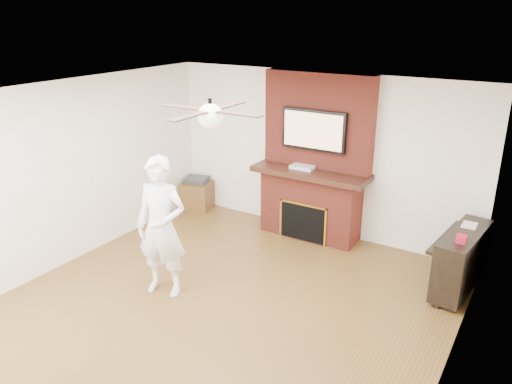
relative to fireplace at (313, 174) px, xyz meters
The scene contains 12 objects.
room_shell 2.56m from the fireplace, 90.00° to the right, with size 5.36×5.86×2.86m.
fireplace is the anchor object (origin of this frame).
tv 0.69m from the fireplace, 90.00° to the right, with size 1.00×0.08×0.60m.
ceiling_fan 2.88m from the fireplace, 90.00° to the right, with size 1.21×1.21×0.31m.
person 2.64m from the fireplace, 108.07° to the right, with size 0.64×0.43×1.76m, color white.
side_table 2.32m from the fireplace, behind, with size 0.61×0.61×0.58m.
piano 2.44m from the fireplace, 13.36° to the right, with size 0.58×1.25×0.88m.
cable_box 0.20m from the fireplace, 144.49° to the right, with size 0.36×0.20×0.05m, color silver.
candle_orange 0.97m from the fireplace, 129.83° to the right, with size 0.07×0.07×0.11m, color red.
candle_green 0.96m from the fireplace, 84.02° to the right, with size 0.07×0.07×0.10m, color #537C31.
candle_cream 0.96m from the fireplace, 67.29° to the right, with size 0.08×0.08×0.11m, color #C0B398.
candle_blue 1.00m from the fireplace, 49.47° to the right, with size 0.06×0.06×0.08m, color navy.
Camera 1 is at (3.02, -4.04, 3.34)m, focal length 35.00 mm.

